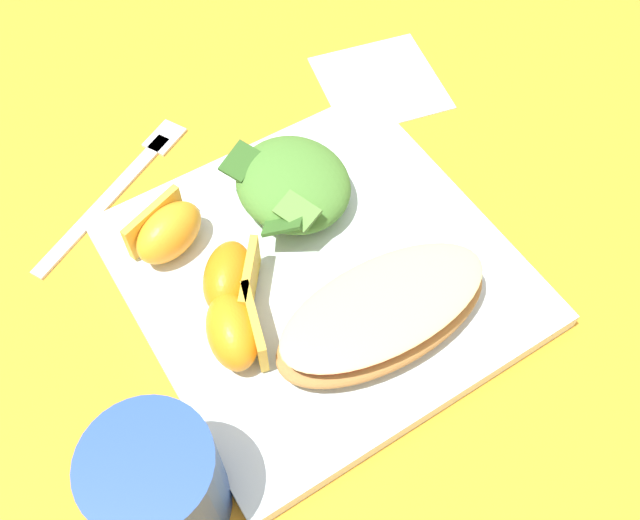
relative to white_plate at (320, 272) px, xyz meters
name	(u,v)px	position (x,y,z in m)	size (l,w,h in m)	color
ground	(320,278)	(0.00, 0.00, -0.01)	(3.00, 3.00, 0.00)	orange
white_plate	(320,272)	(0.00, 0.00, 0.00)	(0.28, 0.28, 0.02)	silver
cheesy_pizza_bread	(383,314)	(0.07, 0.01, 0.03)	(0.08, 0.17, 0.04)	#B77F42
green_salad_pile	(293,184)	(-0.07, 0.02, 0.03)	(0.10, 0.09, 0.04)	#4C8433
orange_wedge_front	(168,231)	(-0.08, -0.09, 0.03)	(0.06, 0.07, 0.04)	orange
orange_wedge_middle	(231,278)	(-0.02, -0.07, 0.03)	(0.07, 0.07, 0.04)	orange
orange_wedge_rear	(235,331)	(0.02, -0.09, 0.03)	(0.07, 0.05, 0.04)	orange
paper_napkin	(380,82)	(-0.15, 0.17, -0.01)	(0.11, 0.11, 0.00)	white
metal_fork	(123,181)	(-0.17, -0.09, -0.01)	(0.10, 0.17, 0.01)	silver
drinking_blue_cup	(159,485)	(0.10, -0.18, 0.04)	(0.08, 0.08, 0.09)	#284CA3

